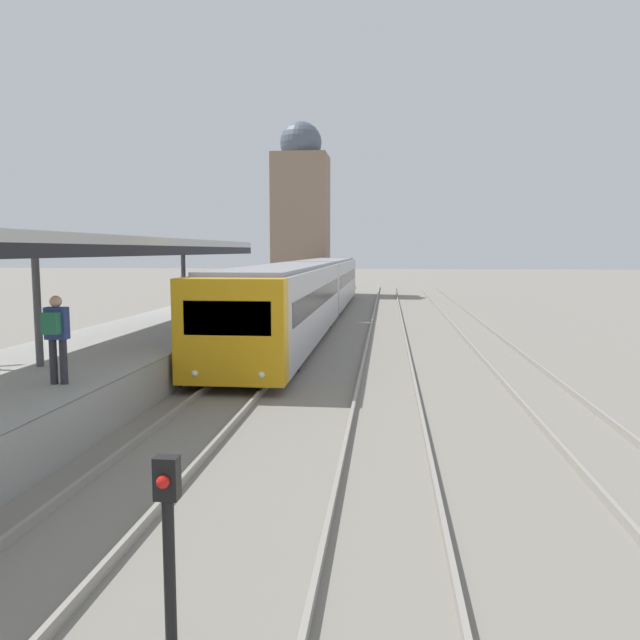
% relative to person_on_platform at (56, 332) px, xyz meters
% --- Properties ---
extents(platform_canopy, '(4.00, 24.25, 2.81)m').
position_rel_person_on_platform_xyz_m(platform_canopy, '(-1.31, 1.71, 1.71)').
color(platform_canopy, beige).
rests_on(platform_canopy, station_platform).
extents(person_on_platform, '(0.40, 0.40, 1.66)m').
position_rel_person_on_platform_xyz_m(person_on_platform, '(0.00, 0.00, 0.00)').
color(person_on_platform, '#2D2D33').
rests_on(person_on_platform, station_platform).
extents(train_near, '(2.71, 32.40, 2.94)m').
position_rel_person_on_platform_xyz_m(train_near, '(2.39, 19.51, -0.33)').
color(train_near, gold).
rests_on(train_near, ground_plane).
extents(signal_post_near, '(0.20, 0.21, 1.80)m').
position_rel_person_on_platform_xyz_m(signal_post_near, '(4.32, -6.09, -0.85)').
color(signal_post_near, black).
rests_on(signal_post_near, ground_plane).
extents(distant_domed_building, '(4.23, 4.23, 13.41)m').
position_rel_person_on_platform_xyz_m(distant_domed_building, '(-0.69, 38.29, 4.43)').
color(distant_domed_building, '#89705B').
rests_on(distant_domed_building, ground_plane).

